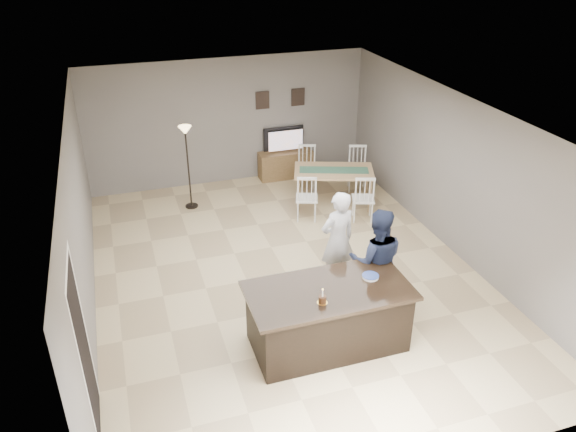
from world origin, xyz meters
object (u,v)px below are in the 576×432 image
object	(u,v)px
television	(285,140)
birthday_cake	(322,299)
floor_lamp	(186,145)
plate_stack	(370,276)
dining_table	(334,176)
woman	(338,240)
kitchen_island	(328,317)
tv_console	(286,164)
man	(376,261)

from	to	relation	value
television	birthday_cake	world-z (taller)	television
television	birthday_cake	distance (m)	6.05
floor_lamp	plate_stack	bearing A→B (deg)	-69.97
birthday_cake	dining_table	distance (m)	4.65
woman	dining_table	world-z (taller)	woman
kitchen_island	dining_table	bearing A→B (deg)	66.88
birthday_cake	plate_stack	bearing A→B (deg)	21.58
woman	floor_lamp	distance (m)	3.90
birthday_cake	floor_lamp	xyz separation A→B (m)	(-0.88, 4.98, 0.37)
woman	floor_lamp	bearing A→B (deg)	-74.02
birthday_cake	kitchen_island	bearing A→B (deg)	52.66
birthday_cake	woman	bearing A→B (deg)	61.03
tv_console	man	distance (m)	5.05
tv_console	birthday_cake	world-z (taller)	birthday_cake
television	floor_lamp	distance (m)	2.49
kitchen_island	woman	world-z (taller)	woman
kitchen_island	dining_table	distance (m)	4.34
woman	dining_table	distance (m)	2.91
plate_stack	man	bearing A→B (deg)	55.66
man	floor_lamp	size ratio (longest dim) A/B	0.96
man	plate_stack	world-z (taller)	man
woman	man	bearing A→B (deg)	101.55
dining_table	floor_lamp	xyz separation A→B (m)	(-2.77, 0.75, 0.71)
man	television	bearing A→B (deg)	-72.93
tv_console	dining_table	bearing A→B (deg)	-72.40
woman	birthday_cake	bearing A→B (deg)	50.47
kitchen_island	birthday_cake	xyz separation A→B (m)	(-0.19, -0.25, 0.50)
tv_console	birthday_cake	size ratio (longest dim) A/B	5.68
kitchen_island	plate_stack	distance (m)	0.78
woman	television	bearing A→B (deg)	-107.69
television	dining_table	distance (m)	1.75
plate_stack	floor_lamp	size ratio (longest dim) A/B	0.13
plate_stack	floor_lamp	bearing A→B (deg)	110.03
kitchen_island	floor_lamp	bearing A→B (deg)	102.76
plate_stack	tv_console	bearing A→B (deg)	84.04
woman	plate_stack	distance (m)	1.21
television	woman	world-z (taller)	woman
man	floor_lamp	distance (m)	4.67
television	dining_table	size ratio (longest dim) A/B	0.42
tv_console	kitchen_island	bearing A→B (deg)	-102.16
birthday_cake	floor_lamp	distance (m)	5.07
man	birthday_cake	distance (m)	1.40
television	man	distance (m)	5.10
plate_stack	dining_table	size ratio (longest dim) A/B	0.11
kitchen_island	tv_console	size ratio (longest dim) A/B	1.79
birthday_cake	floor_lamp	size ratio (longest dim) A/B	0.12
television	plate_stack	world-z (taller)	television
plate_stack	floor_lamp	xyz separation A→B (m)	(-1.70, 4.66, 0.40)
kitchen_island	birthday_cake	world-z (taller)	birthday_cake
tv_console	woman	size ratio (longest dim) A/B	0.74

